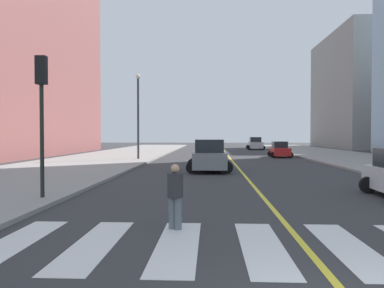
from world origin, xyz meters
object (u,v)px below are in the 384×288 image
Objects in this scene: car_red_nearest at (280,150)px; car_silver_third at (255,144)px; traffic_light_far_corner at (42,98)px; car_black_fourth at (212,148)px; car_gray_fifth at (209,156)px; pedestrian_crossing at (175,194)px; street_lamp at (138,109)px.

car_silver_third reaches higher than car_red_nearest.
car_red_nearest is 0.75× the size of traffic_light_far_corner.
car_silver_third reaches higher than car_black_fourth.
car_gray_fifth is 15.18m from pedestrian_crossing.
street_lamp is at bearing 129.47° from pedestrian_crossing.
car_gray_fifth is at bearing 113.69° from pedestrian_crossing.
car_black_fourth is (-7.09, 4.56, -0.01)m from car_red_nearest.
car_red_nearest is at bearing 91.54° from car_silver_third.
pedestrian_crossing is at bearing 76.09° from car_red_nearest.
car_silver_third is 0.58× the size of street_lamp.
car_red_nearest reaches higher than pedestrian_crossing.
car_gray_fifth is (-0.34, -20.43, 0.19)m from car_black_fourth.
car_red_nearest is 17.53m from car_gray_fifth.
traffic_light_far_corner is (-5.88, -11.38, 2.69)m from car_gray_fifth.
car_silver_third is at bearing 65.96° from car_black_fourth.
car_gray_fifth is at bearing -57.67° from street_lamp.
street_lamp reaches higher than car_gray_fifth.
car_gray_fifth is at bearing 79.85° from car_silver_third.
car_silver_third is at bearing 107.79° from pedestrian_crossing.
car_red_nearest is 20.58m from car_silver_third.
car_red_nearest is 2.30× the size of pedestrian_crossing.
car_red_nearest is 8.43m from car_black_fourth.
car_silver_third is at bearing 61.92° from street_lamp.
pedestrian_crossing is (-8.22, -31.03, 0.12)m from car_red_nearest.
car_black_fourth is at bearing 87.62° from car_gray_fifth.
street_lamp is (-0.72, 21.81, 1.09)m from traffic_light_far_corner.
street_lamp reaches higher than car_silver_third.
car_gray_fifth is at bearing 65.86° from car_red_nearest.
car_red_nearest is 32.10m from pedestrian_crossing.
traffic_light_far_corner is at bearing -101.66° from car_black_fourth.
car_red_nearest is 0.48× the size of street_lamp.
car_black_fourth is 20.43m from car_gray_fifth.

